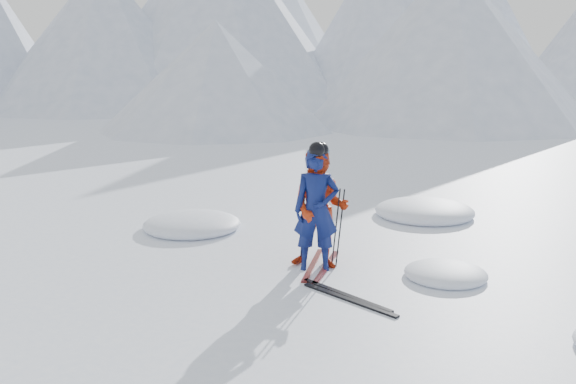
% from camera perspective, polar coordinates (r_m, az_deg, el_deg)
% --- Properties ---
extents(ground, '(160.00, 160.00, 0.00)m').
position_cam_1_polar(ground, '(9.82, 10.07, -7.88)').
color(ground, white).
rests_on(ground, ground).
extents(skier_blue, '(0.85, 0.72, 1.98)m').
position_cam_1_polar(skier_blue, '(9.82, 2.66, -1.68)').
color(skier_blue, '#0E1955').
rests_on(skier_blue, ground).
extents(skier_red, '(1.08, 0.91, 1.97)m').
position_cam_1_polar(skier_red, '(9.91, 3.01, -1.58)').
color(skier_red, red).
rests_on(skier_red, ground).
extents(pole_blue_left, '(0.13, 0.09, 1.32)m').
position_cam_1_polar(pole_blue_left, '(10.14, 1.39, -3.15)').
color(pole_blue_left, black).
rests_on(pole_blue_left, ground).
extents(pole_blue_right, '(0.13, 0.08, 1.32)m').
position_cam_1_polar(pole_blue_right, '(10.04, 4.50, -3.35)').
color(pole_blue_right, black).
rests_on(pole_blue_right, ground).
extents(pole_red_left, '(0.13, 0.10, 1.31)m').
position_cam_1_polar(pole_red_left, '(10.33, 1.95, -2.91)').
color(pole_red_left, black).
rests_on(pole_red_left, ground).
extents(pole_red_right, '(0.13, 0.09, 1.31)m').
position_cam_1_polar(pole_red_right, '(10.03, 4.90, -3.39)').
color(pole_red_right, black).
rests_on(pole_red_right, ground).
extents(ski_worn_left, '(0.47, 1.68, 0.03)m').
position_cam_1_polar(ski_worn_left, '(10.22, 2.32, -6.82)').
color(ski_worn_left, black).
rests_on(ski_worn_left, ground).
extents(ski_worn_right, '(0.35, 1.69, 0.03)m').
position_cam_1_polar(ski_worn_right, '(10.14, 3.59, -6.99)').
color(ski_worn_right, black).
rests_on(ski_worn_right, ground).
extents(ski_loose_a, '(1.59, 0.77, 0.03)m').
position_cam_1_polar(ski_loose_a, '(8.97, 5.41, -9.56)').
color(ski_loose_a, black).
rests_on(ski_loose_a, ground).
extents(ski_loose_b, '(1.61, 0.72, 0.03)m').
position_cam_1_polar(ski_loose_b, '(8.81, 5.71, -9.98)').
color(ski_loose_b, black).
rests_on(ski_loose_b, ground).
extents(snow_lumps, '(9.31, 7.29, 0.48)m').
position_cam_1_polar(snow_lumps, '(12.28, 6.20, -3.77)').
color(snow_lumps, white).
rests_on(snow_lumps, ground).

